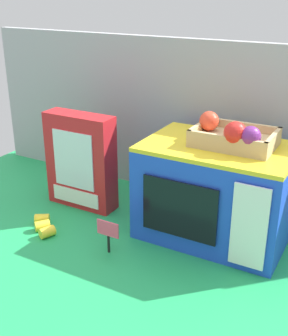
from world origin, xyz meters
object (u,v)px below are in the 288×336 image
Objects in this scene: toy_microwave at (216,192)px; price_sign at (108,232)px; loose_toy_banana at (44,225)px; cookie_set_box at (81,161)px; food_groups_crate at (233,136)px.

price_sign is at bearing -133.46° from toy_microwave.
loose_toy_banana is at bearing -153.84° from toy_microwave.
cookie_set_box is 0.25m from loose_toy_banana.
cookie_set_box is (-0.51, -0.04, -0.16)m from food_groups_crate.
price_sign is 0.84× the size of loose_toy_banana.
toy_microwave is at bearing -161.37° from food_groups_crate.
price_sign is at bearing -136.21° from food_groups_crate.
price_sign is at bearing -40.73° from cookie_set_box.
cookie_set_box reaches higher than toy_microwave.
toy_microwave is at bearing 3.42° from cookie_set_box.
cookie_set_box reaches higher than loose_toy_banana.
loose_toy_banana is at bearing -154.34° from food_groups_crate.
food_groups_crate is at bearing 18.63° from toy_microwave.
toy_microwave is 0.47m from cookie_set_box.
toy_microwave is 3.58× the size of loose_toy_banana.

